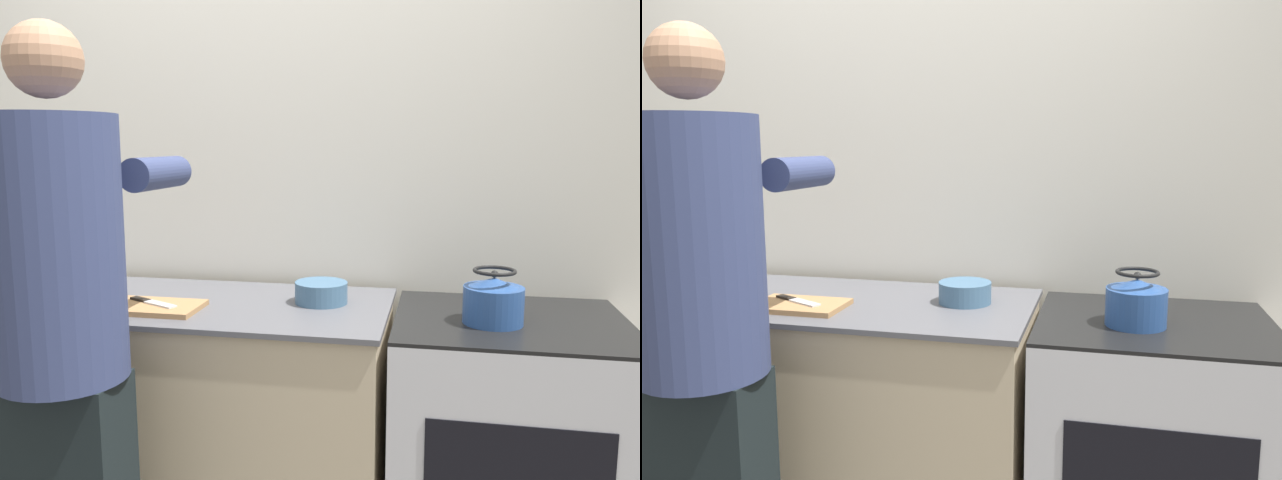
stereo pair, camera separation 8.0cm
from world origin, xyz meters
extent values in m
cube|color=silver|center=(0.00, 0.72, 1.30)|extent=(8.00, 0.05, 2.60)
cube|color=#C6B28E|center=(-0.39, 0.32, 0.45)|extent=(1.76, 0.64, 0.91)
cube|color=#56565B|center=(-0.39, 0.32, 0.91)|extent=(1.78, 0.66, 0.02)
cube|color=silver|center=(0.89, 0.33, 0.45)|extent=(0.75, 0.65, 0.90)
cube|color=black|center=(0.89, 0.33, 0.91)|extent=(0.75, 0.65, 0.01)
cylinder|color=navy|center=(-0.34, -0.27, 1.21)|extent=(0.35, 0.35, 0.71)
sphere|color=#A87A5B|center=(-0.34, -0.27, 1.69)|extent=(0.20, 0.20, 0.20)
cylinder|color=navy|center=(-0.49, 0.04, 1.39)|extent=(0.10, 0.30, 0.10)
cylinder|color=navy|center=(-0.19, 0.04, 1.39)|extent=(0.10, 0.30, 0.10)
cube|color=#A87A4C|center=(-0.29, 0.18, 0.93)|extent=(0.31, 0.20, 0.02)
cube|color=silver|center=(-0.27, 0.18, 0.94)|extent=(0.13, 0.09, 0.01)
cube|color=black|center=(-0.36, 0.22, 0.94)|extent=(0.09, 0.06, 0.01)
cylinder|color=#284C8C|center=(0.83, 0.26, 0.97)|extent=(0.19, 0.19, 0.12)
cone|color=#284C8C|center=(0.83, 0.26, 1.05)|extent=(0.15, 0.15, 0.03)
sphere|color=black|center=(0.83, 0.26, 1.08)|extent=(0.02, 0.02, 0.02)
torus|color=black|center=(0.83, 0.26, 1.09)|extent=(0.14, 0.14, 0.01)
cylinder|color=#426684|center=(0.25, 0.38, 0.96)|extent=(0.19, 0.19, 0.08)
camera|label=1|loc=(0.66, -1.73, 1.48)|focal=35.00mm
camera|label=2|loc=(0.74, -1.72, 1.48)|focal=35.00mm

